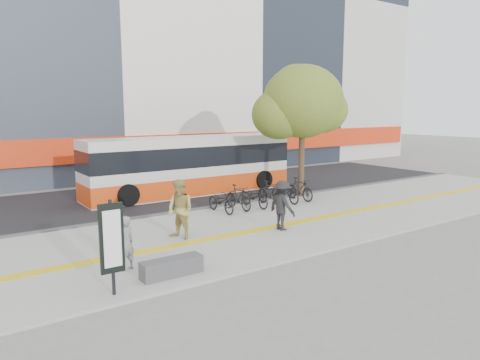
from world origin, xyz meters
TOP-DOWN VIEW (x-y plane):
  - ground at (0.00, 0.00)m, footprint 120.00×120.00m
  - sidewalk at (0.00, 1.50)m, footprint 40.00×7.00m
  - tactile_strip at (0.00, 1.00)m, footprint 40.00×0.45m
  - street at (0.00, 9.00)m, footprint 40.00×8.00m
  - curb at (0.00, 5.00)m, footprint 40.00×0.25m
  - bench at (-2.60, -1.20)m, footprint 1.60×0.45m
  - signboard at (-4.20, -1.51)m, footprint 0.55×0.10m
  - street_tree at (7.18, 4.82)m, footprint 4.40×3.80m
  - bus at (3.28, 8.50)m, footprint 10.67×2.53m
  - bicycle_row at (4.29, 4.00)m, footprint 4.87×1.79m
  - seated_woman at (-3.40, -0.15)m, footprint 0.60×0.47m
  - pedestrian_tan at (-0.89, 1.60)m, footprint 1.00×1.13m
  - pedestrian_dark at (2.52, 0.56)m, footprint 0.73×1.17m

SIDE VIEW (x-z plane):
  - ground at x=0.00m, z-range 0.00..0.00m
  - street at x=0.00m, z-range 0.00..0.06m
  - sidewalk at x=0.00m, z-range 0.00..0.08m
  - curb at x=0.00m, z-range 0.00..0.14m
  - tactile_strip at x=0.00m, z-range 0.08..0.09m
  - bench at x=-2.60m, z-range 0.08..0.53m
  - bicycle_row at x=4.29m, z-range 0.05..1.09m
  - seated_woman at x=-3.40m, z-range 0.08..1.53m
  - pedestrian_dark at x=2.52m, z-range 0.08..1.81m
  - pedestrian_tan at x=-0.89m, z-range 0.08..2.01m
  - signboard at x=-4.20m, z-range 0.27..2.47m
  - bus at x=3.28m, z-range -0.02..2.82m
  - street_tree at x=7.18m, z-range 1.36..7.67m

